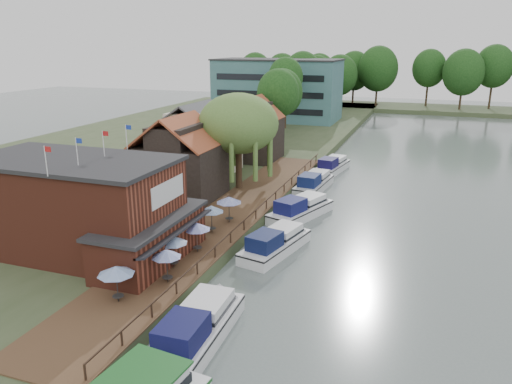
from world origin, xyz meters
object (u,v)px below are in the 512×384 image
(cruiser_3, at_px, (314,181))
(cruiser_4, at_px, (332,164))
(cruiser_0, at_px, (197,323))
(cruiser_1, at_px, (276,240))
(umbrella_1, at_px, (167,266))
(hotel_block, at_px, (278,89))
(cottage_a, at_px, (180,157))
(swan, at_px, (147,352))
(cruiser_2, at_px, (301,206))
(umbrella_0, at_px, (117,284))
(cottage_c, at_px, (253,129))
(umbrella_5, at_px, (229,209))
(umbrella_3, at_px, (197,237))
(pub, at_px, (97,208))
(willow, at_px, (239,142))
(umbrella_4, at_px, (212,219))
(cottage_b, at_px, (197,138))
(umbrella_2, at_px, (173,252))

(cruiser_3, bearing_deg, cruiser_4, 92.45)
(cruiser_0, distance_m, cruiser_1, 13.65)
(umbrella_1, relative_size, cruiser_4, 0.27)
(cruiser_3, bearing_deg, hotel_block, 116.76)
(umbrella_1, bearing_deg, cottage_a, 115.20)
(swan, bearing_deg, cruiser_2, 85.05)
(umbrella_0, height_order, cruiser_0, umbrella_0)
(cottage_c, height_order, cruiser_1, cottage_c)
(hotel_block, xyz_separation_m, umbrella_0, (13.76, -77.06, -4.86))
(hotel_block, bearing_deg, umbrella_0, -79.88)
(hotel_block, xyz_separation_m, umbrella_5, (14.76, -61.63, -4.86))
(cruiser_3, bearing_deg, cottage_c, 145.95)
(cottage_a, relative_size, umbrella_3, 3.62)
(cruiser_1, distance_m, cruiser_2, 9.03)
(pub, bearing_deg, willow, 80.07)
(umbrella_1, height_order, cruiser_3, umbrella_1)
(umbrella_5, bearing_deg, cruiser_1, -26.80)
(cruiser_1, xyz_separation_m, cruiser_3, (-1.25, 18.75, 0.01))
(cruiser_3, height_order, cruiser_4, cruiser_3)
(cruiser_4, bearing_deg, cruiser_3, -83.71)
(cottage_a, bearing_deg, cruiser_0, -60.19)
(pub, height_order, cruiser_2, pub)
(umbrella_4, bearing_deg, cottage_c, 103.04)
(cruiser_1, bearing_deg, swan, -86.11)
(umbrella_0, bearing_deg, swan, -38.20)
(cottage_b, height_order, umbrella_4, cottage_b)
(umbrella_2, xyz_separation_m, cruiser_1, (5.31, 7.30, -1.19))
(umbrella_1, bearing_deg, cottage_c, 101.32)
(cottage_b, distance_m, cruiser_2, 18.62)
(cottage_c, bearing_deg, cottage_b, -113.96)
(umbrella_5, distance_m, cruiser_1, 5.89)
(umbrella_0, distance_m, cruiser_0, 5.94)
(hotel_block, distance_m, cottage_b, 46.21)
(hotel_block, distance_m, cruiser_0, 80.51)
(cottage_a, distance_m, cruiser_4, 23.46)
(umbrella_1, bearing_deg, cottage_b, 112.25)
(cruiser_2, relative_size, swan, 21.38)
(umbrella_5, bearing_deg, cruiser_3, 76.43)
(willow, height_order, umbrella_2, willow)
(cottage_c, xyz_separation_m, umbrella_5, (6.76, -24.63, -2.96))
(hotel_block, bearing_deg, swan, -77.66)
(umbrella_0, relative_size, cruiser_4, 0.27)
(cruiser_1, xyz_separation_m, cruiser_4, (-0.93, 27.96, -0.03))
(cottage_b, xyz_separation_m, umbrella_0, (9.76, -31.06, -2.96))
(cruiser_0, xyz_separation_m, cruiser_1, (0.38, 13.65, -0.11))
(cottage_c, xyz_separation_m, cruiser_0, (11.54, -40.88, -4.05))
(umbrella_4, bearing_deg, swan, -78.57)
(umbrella_0, xyz_separation_m, umbrella_5, (1.01, 15.43, 0.00))
(hotel_block, distance_m, umbrella_2, 73.17)
(umbrella_1, bearing_deg, umbrella_3, 93.90)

